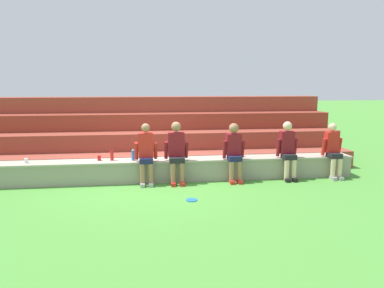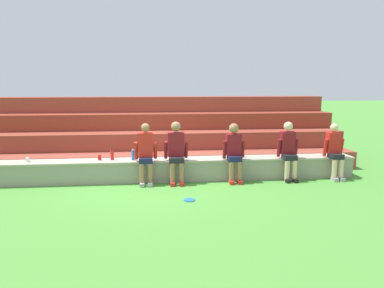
{
  "view_description": "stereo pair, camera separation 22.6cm",
  "coord_description": "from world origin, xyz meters",
  "px_view_note": "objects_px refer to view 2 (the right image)",
  "views": [
    {
      "loc": [
        -0.22,
        -8.08,
        2.24
      ],
      "look_at": [
        0.89,
        0.27,
        0.85
      ],
      "focal_mm": 34.08,
      "sensor_mm": 36.0,
      "label": 1
    },
    {
      "loc": [
        0.0,
        -8.11,
        2.24
      ],
      "look_at": [
        0.89,
        0.27,
        0.85
      ],
      "focal_mm": 34.08,
      "sensor_mm": 36.0,
      "label": 2
    }
  ],
  "objects_px": {
    "person_right_of_center": "(234,151)",
    "water_bottle_mid_right": "(112,154)",
    "person_rightmost_edge": "(335,150)",
    "plastic_cup_right_end": "(100,158)",
    "person_center": "(176,150)",
    "plastic_cup_middle": "(243,155)",
    "person_far_right": "(289,149)",
    "person_left_of_center": "(146,152)",
    "frisbee": "(189,200)",
    "water_bottle_near_left": "(133,155)",
    "plastic_cup_left_end": "(28,160)"
  },
  "relations": [
    {
      "from": "person_right_of_center",
      "to": "plastic_cup_left_end",
      "type": "distance_m",
      "value": 4.68
    },
    {
      "from": "plastic_cup_middle",
      "to": "frisbee",
      "type": "relative_size",
      "value": 0.45
    },
    {
      "from": "water_bottle_mid_right",
      "to": "frisbee",
      "type": "relative_size",
      "value": 1.27
    },
    {
      "from": "plastic_cup_left_end",
      "to": "frisbee",
      "type": "relative_size",
      "value": 0.47
    },
    {
      "from": "person_left_of_center",
      "to": "plastic_cup_left_end",
      "type": "distance_m",
      "value": 2.68
    },
    {
      "from": "person_center",
      "to": "water_bottle_near_left",
      "type": "bearing_deg",
      "value": 166.34
    },
    {
      "from": "plastic_cup_left_end",
      "to": "plastic_cup_right_end",
      "type": "xyz_separation_m",
      "value": [
        1.59,
        0.04,
        0.01
      ]
    },
    {
      "from": "person_right_of_center",
      "to": "frisbee",
      "type": "height_order",
      "value": "person_right_of_center"
    },
    {
      "from": "person_far_right",
      "to": "person_right_of_center",
      "type": "bearing_deg",
      "value": -178.51
    },
    {
      "from": "person_center",
      "to": "plastic_cup_middle",
      "type": "distance_m",
      "value": 1.67
    },
    {
      "from": "person_center",
      "to": "plastic_cup_right_end",
      "type": "xyz_separation_m",
      "value": [
        -1.75,
        0.31,
        -0.19
      ]
    },
    {
      "from": "person_right_of_center",
      "to": "water_bottle_mid_right",
      "type": "bearing_deg",
      "value": 173.35
    },
    {
      "from": "person_rightmost_edge",
      "to": "plastic_cup_right_end",
      "type": "bearing_deg",
      "value": 176.69
    },
    {
      "from": "person_rightmost_edge",
      "to": "frisbee",
      "type": "relative_size",
      "value": 5.94
    },
    {
      "from": "plastic_cup_middle",
      "to": "plastic_cup_right_end",
      "type": "height_order",
      "value": "plastic_cup_right_end"
    },
    {
      "from": "person_rightmost_edge",
      "to": "plastic_cup_middle",
      "type": "height_order",
      "value": "person_rightmost_edge"
    },
    {
      "from": "person_left_of_center",
      "to": "person_rightmost_edge",
      "type": "relative_size",
      "value": 1.05
    },
    {
      "from": "person_far_right",
      "to": "plastic_cup_right_end",
      "type": "xyz_separation_m",
      "value": [
        -4.39,
        0.31,
        -0.17
      ]
    },
    {
      "from": "person_rightmost_edge",
      "to": "plastic_cup_middle",
      "type": "bearing_deg",
      "value": 171.36
    },
    {
      "from": "person_rightmost_edge",
      "to": "plastic_cup_middle",
      "type": "xyz_separation_m",
      "value": [
        -2.15,
        0.33,
        -0.14
      ]
    },
    {
      "from": "person_center",
      "to": "water_bottle_mid_right",
      "type": "relative_size",
      "value": 5.0
    },
    {
      "from": "water_bottle_mid_right",
      "to": "person_rightmost_edge",
      "type": "bearing_deg",
      "value": -3.32
    },
    {
      "from": "water_bottle_near_left",
      "to": "plastic_cup_middle",
      "type": "relative_size",
      "value": 2.53
    },
    {
      "from": "person_center",
      "to": "person_rightmost_edge",
      "type": "xyz_separation_m",
      "value": [
        3.77,
        -0.01,
        -0.07
      ]
    },
    {
      "from": "person_left_of_center",
      "to": "person_rightmost_edge",
      "type": "height_order",
      "value": "person_left_of_center"
    },
    {
      "from": "person_far_right",
      "to": "person_left_of_center",
      "type": "bearing_deg",
      "value": -179.59
    },
    {
      "from": "plastic_cup_left_end",
      "to": "person_rightmost_edge",
      "type": "bearing_deg",
      "value": -2.26
    },
    {
      "from": "person_left_of_center",
      "to": "plastic_cup_right_end",
      "type": "height_order",
      "value": "person_left_of_center"
    },
    {
      "from": "plastic_cup_right_end",
      "to": "frisbee",
      "type": "relative_size",
      "value": 0.53
    },
    {
      "from": "person_far_right",
      "to": "plastic_cup_middle",
      "type": "height_order",
      "value": "person_far_right"
    },
    {
      "from": "water_bottle_near_left",
      "to": "plastic_cup_right_end",
      "type": "relative_size",
      "value": 2.17
    },
    {
      "from": "water_bottle_near_left",
      "to": "water_bottle_mid_right",
      "type": "height_order",
      "value": "water_bottle_mid_right"
    },
    {
      "from": "person_left_of_center",
      "to": "plastic_cup_middle",
      "type": "relative_size",
      "value": 13.69
    },
    {
      "from": "person_left_of_center",
      "to": "person_right_of_center",
      "type": "relative_size",
      "value": 1.02
    },
    {
      "from": "plastic_cup_right_end",
      "to": "person_left_of_center",
      "type": "bearing_deg",
      "value": -17.23
    },
    {
      "from": "person_left_of_center",
      "to": "plastic_cup_middle",
      "type": "bearing_deg",
      "value": 8.33
    },
    {
      "from": "person_right_of_center",
      "to": "plastic_cup_middle",
      "type": "height_order",
      "value": "person_right_of_center"
    },
    {
      "from": "water_bottle_mid_right",
      "to": "plastic_cup_left_end",
      "type": "xyz_separation_m",
      "value": [
        -1.88,
        -0.02,
        -0.08
      ]
    },
    {
      "from": "water_bottle_mid_right",
      "to": "plastic_cup_left_end",
      "type": "height_order",
      "value": "water_bottle_mid_right"
    },
    {
      "from": "person_left_of_center",
      "to": "frisbee",
      "type": "relative_size",
      "value": 6.21
    },
    {
      "from": "person_far_right",
      "to": "water_bottle_mid_right",
      "type": "bearing_deg",
      "value": 175.93
    },
    {
      "from": "person_left_of_center",
      "to": "person_rightmost_edge",
      "type": "xyz_separation_m",
      "value": [
        4.46,
        0.01,
        -0.04
      ]
    },
    {
      "from": "person_far_right",
      "to": "water_bottle_near_left",
      "type": "bearing_deg",
      "value": 176.32
    },
    {
      "from": "plastic_cup_left_end",
      "to": "person_left_of_center",
      "type": "bearing_deg",
      "value": -6.29
    },
    {
      "from": "water_bottle_mid_right",
      "to": "person_center",
      "type": "bearing_deg",
      "value": -11.48
    },
    {
      "from": "person_rightmost_edge",
      "to": "plastic_cup_right_end",
      "type": "height_order",
      "value": "person_rightmost_edge"
    },
    {
      "from": "water_bottle_mid_right",
      "to": "plastic_cup_left_end",
      "type": "distance_m",
      "value": 1.88
    },
    {
      "from": "person_center",
      "to": "person_far_right",
      "type": "distance_m",
      "value": 2.64
    },
    {
      "from": "water_bottle_near_left",
      "to": "frisbee",
      "type": "relative_size",
      "value": 1.15
    },
    {
      "from": "person_far_right",
      "to": "water_bottle_mid_right",
      "type": "relative_size",
      "value": 4.89
    }
  ]
}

